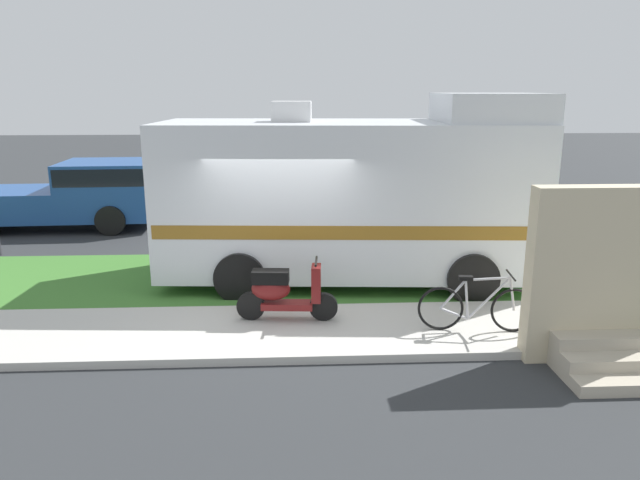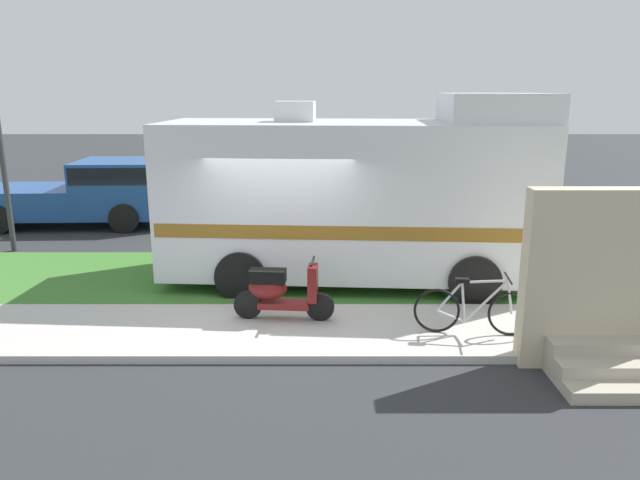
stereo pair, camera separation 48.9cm
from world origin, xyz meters
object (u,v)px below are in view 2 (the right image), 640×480
Objects in this scene: bicycle at (473,309)px; bottle_green at (634,335)px; pickup_truck_far at (355,175)px; scooter at (279,291)px; bottle_spare at (573,328)px; pickup_truck_near at (92,191)px; motorhome_rv at (356,196)px.

bicycle is 6.73× the size of bottle_green.
bicycle is 10.96m from pickup_truck_far.
bottle_spare is at bearing -8.14° from scooter.
bicycle is (2.86, -0.59, -0.08)m from scooter.
pickup_truck_far reaches higher than bicycle.
bottle_spare is (-0.75, 0.27, -0.01)m from bottle_green.
pickup_truck_near is at bearing 142.74° from bottle_green.
bicycle reaches higher than bottle_green.
bottle_green is 1.07× the size of bottle_spare.
scooter is 4.39m from bottle_spare.
pickup_truck_near is at bearing 137.21° from bicycle.
bicycle is 11.47m from pickup_truck_near.
pickup_truck_near reaches higher than bottle_green.
bottle_green reaches higher than bottle_spare.
pickup_truck_near is (-5.55, 7.20, 0.37)m from scooter.
bicycle is 2.25m from bottle_green.
pickup_truck_far is at bearing 106.44° from bottle_green.
motorhome_rv reaches higher than pickup_truck_far.
bottle_green is (5.08, -0.89, -0.35)m from scooter.
motorhome_rv is 4.37m from bottle_spare.
pickup_truck_near is (-6.86, 5.02, -0.74)m from motorhome_rv.
pickup_truck_near is 13.37m from bottle_green.
bottle_spare is (2.56, -10.93, -0.70)m from pickup_truck_far.
bottle_green is at bearing -73.56° from pickup_truck_far.
pickup_truck_near is at bearing -156.98° from pickup_truck_far.
bottle_green is at bearing -19.72° from bottle_spare.
scooter is at bearing -120.94° from motorhome_rv.
motorhome_rv is at bearing 119.35° from bicycle.
motorhome_rv is 8.53m from pickup_truck_near.
motorhome_rv is 1.22× the size of pickup_truck_far.
pickup_truck_far is (1.77, 10.31, 0.34)m from scooter.
bicycle is 1.50m from bottle_spare.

